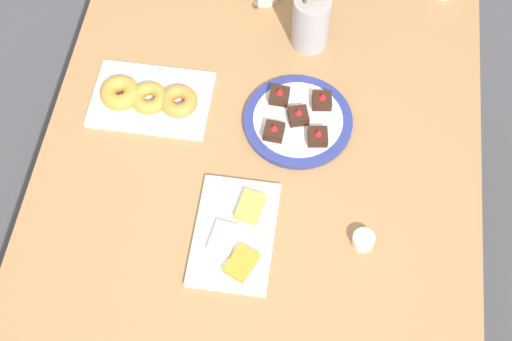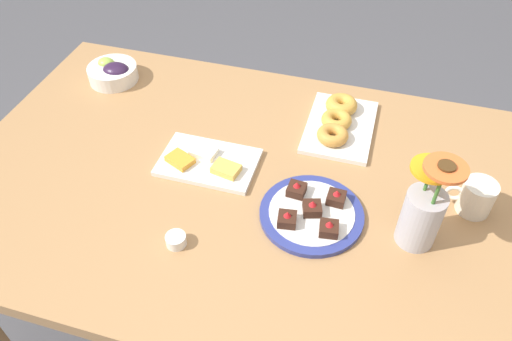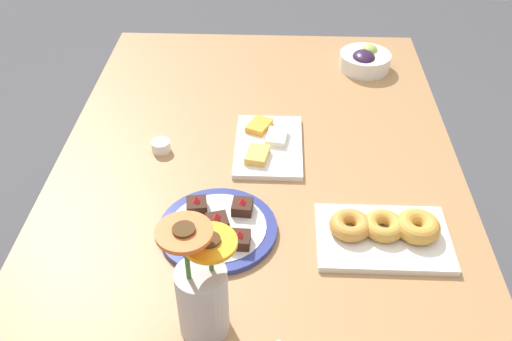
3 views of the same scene
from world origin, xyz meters
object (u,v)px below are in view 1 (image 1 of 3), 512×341
at_px(dining_table, 256,197).
at_px(dessert_plate, 298,120).
at_px(cheese_platter, 236,234).
at_px(flower_vase, 311,17).
at_px(jam_cup_honey, 363,240).
at_px(croissant_platter, 149,98).

height_order(dining_table, dessert_plate, dessert_plate).
height_order(cheese_platter, flower_vase, flower_vase).
distance_m(jam_cup_honey, dessert_plate, 0.33).
xyz_separation_m(cheese_platter, flower_vase, (-0.55, 0.10, 0.08)).
height_order(dessert_plate, flower_vase, flower_vase).
xyz_separation_m(dining_table, jam_cup_honey, (0.12, 0.25, 0.10)).
height_order(croissant_platter, dessert_plate, dessert_plate).
height_order(croissant_platter, jam_cup_honey, croissant_platter).
distance_m(dining_table, croissant_platter, 0.34).
distance_m(dining_table, dessert_plate, 0.20).
distance_m(cheese_platter, croissant_platter, 0.40).
distance_m(dessert_plate, flower_vase, 0.26).
relative_size(dining_table, croissant_platter, 5.71).
bearing_deg(flower_vase, jam_cup_honey, 17.84).
bearing_deg(dessert_plate, cheese_platter, -17.88).
bearing_deg(dining_table, dessert_plate, 155.19).
relative_size(dining_table, cheese_platter, 6.15).
height_order(dining_table, jam_cup_honey, jam_cup_honey).
bearing_deg(dining_table, jam_cup_honey, 63.79).
distance_m(cheese_platter, jam_cup_honey, 0.27).
relative_size(jam_cup_honey, flower_vase, 0.18).
distance_m(croissant_platter, jam_cup_honey, 0.60).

